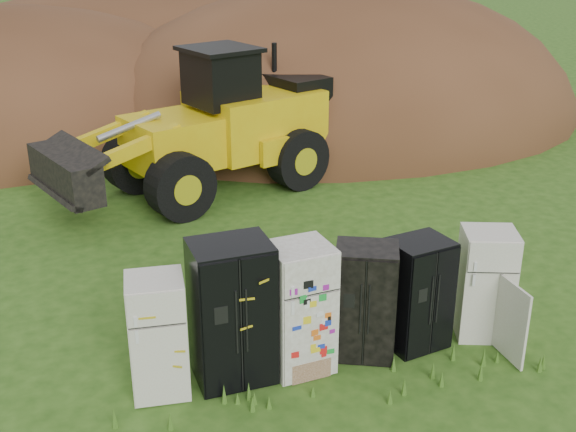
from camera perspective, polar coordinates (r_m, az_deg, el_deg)
name	(u,v)px	position (r m, az deg, el deg)	size (l,w,h in m)	color
ground	(333,359)	(10.52, 3.58, -11.18)	(120.00, 120.00, 0.00)	#274A13
fridge_leftmost	(158,336)	(9.59, -10.24, -9.30)	(0.73, 0.70, 1.65)	silver
fridge_black_side	(232,312)	(9.66, -4.44, -7.56)	(1.04, 0.82, 1.99)	black
fridge_sticker	(300,308)	(9.87, 0.92, -7.27)	(0.82, 0.76, 1.85)	white
fridge_dark_mid	(365,301)	(10.27, 6.11, -6.72)	(0.86, 0.70, 1.67)	black
fridge_black_right	(417,294)	(10.59, 10.17, -6.05)	(0.83, 0.69, 1.66)	black
fridge_open_door	(485,284)	(11.07, 15.33, -5.18)	(0.76, 0.70, 1.67)	silver
wheel_loader	(191,126)	(16.11, -7.70, 7.09)	(6.74, 2.73, 3.26)	gold
dirt_mound_right	(339,121)	(22.85, 4.06, 7.51)	(15.43, 11.32, 8.41)	#492A17
dirt_mound_left	(9,128)	(23.52, -21.17, 6.49)	(15.00, 11.25, 7.16)	#492A17
dirt_mound_back	(156,90)	(27.53, -10.42, 9.74)	(19.59, 13.06, 7.54)	#492A17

